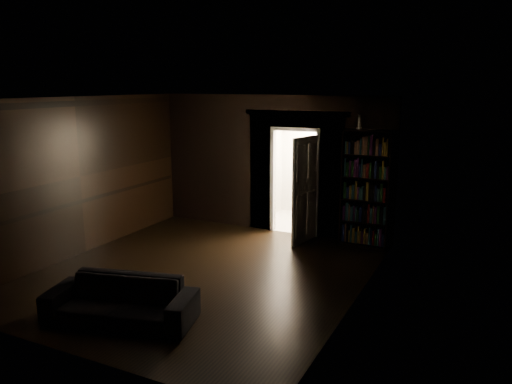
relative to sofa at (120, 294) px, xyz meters
The scene contains 9 objects.
ground 1.88m from the sofa, 87.80° to the left, with size 5.50×5.50×0.00m, color black.
room_walls 3.20m from the sofa, 88.80° to the left, with size 5.02×5.61×2.84m.
kitchen_alcove 5.80m from the sofa, 84.30° to the left, with size 2.20×1.80×2.60m.
sofa is the anchor object (origin of this frame).
bookshelf 4.91m from the sofa, 64.76° to the left, with size 0.90×0.32×2.20m, color black.
refrigerator 6.02m from the sofa, 82.64° to the left, with size 0.74×0.68×1.65m, color silver.
door 4.32m from the sofa, 77.00° to the left, with size 0.85×0.05×2.05m, color white.
figurine 5.19m from the sofa, 66.88° to the left, with size 0.09×0.09×0.27m, color white.
bottles 6.19m from the sofa, 82.35° to the left, with size 0.62×0.08×0.25m, color black.
Camera 1 is at (4.12, -6.46, 3.01)m, focal length 35.00 mm.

